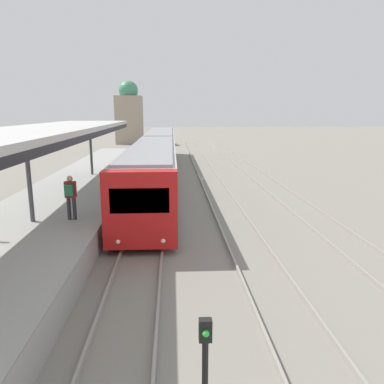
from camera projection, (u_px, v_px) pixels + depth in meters
name	position (u px, v px, depth m)	size (l,w,h in m)	color
platform_canopy	(26.00, 133.00, 13.14)	(4.00, 26.42, 3.34)	beige
person_on_platform	(70.00, 194.00, 13.79)	(0.40, 0.40, 1.66)	#2D2D33
train_near	(158.00, 154.00, 28.46)	(2.58, 32.53, 3.09)	red
signal_post_near	(205.00, 361.00, 5.77)	(0.20, 0.21, 1.86)	black
distant_domed_building	(129.00, 115.00, 57.86)	(4.00, 4.00, 9.53)	gray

